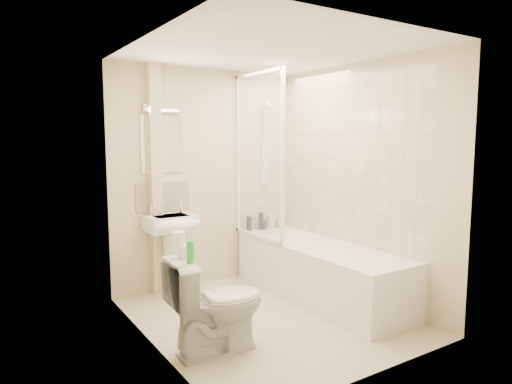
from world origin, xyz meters
TOP-DOWN VIEW (x-y plane):
  - floor at (0.00, 0.00)m, footprint 2.50×2.50m
  - wall_back at (0.00, 1.25)m, footprint 2.20×0.02m
  - wall_left at (-1.10, 0.00)m, footprint 0.02×2.50m
  - wall_right at (1.10, 0.00)m, footprint 0.02×2.50m
  - ceiling at (0.00, 0.00)m, footprint 2.20×2.50m
  - tile_back at (0.75, 1.24)m, footprint 0.70×0.01m
  - tile_right at (1.09, 0.16)m, footprint 0.01×2.10m
  - pipe_boxing at (-0.62, 1.19)m, footprint 0.12×0.12m
  - splashback at (-0.52, 1.24)m, footprint 0.60×0.02m
  - mirror at (-0.52, 1.24)m, footprint 0.46×0.01m
  - strip_light at (-0.52, 1.22)m, footprint 0.42×0.07m
  - bathtub at (0.75, 0.16)m, footprint 0.70×2.10m
  - shower_screen at (0.40, 0.80)m, footprint 0.04×0.92m
  - shower_fixture at (0.75, 1.19)m, footprint 0.10×0.16m
  - pedestal_sink at (-0.52, 1.01)m, footprint 0.50×0.47m
  - bottle_black_a at (0.51, 1.16)m, footprint 0.06×0.06m
  - bottle_black_b at (0.68, 1.16)m, footprint 0.06×0.06m
  - bottle_blue at (0.71, 1.16)m, footprint 0.05×0.05m
  - bottle_cream at (0.82, 1.16)m, footprint 0.07×0.07m
  - bottle_white_b at (0.85, 1.16)m, footprint 0.06×0.06m
  - bottle_green at (0.93, 1.16)m, footprint 0.07×0.07m
  - toilet at (-0.72, -0.34)m, footprint 0.51×0.79m
  - toilet_roll_lower at (-0.95, -0.28)m, footprint 0.12×0.12m
  - toilet_roll_upper at (-0.98, -0.24)m, footprint 0.10×0.10m
  - green_bottle at (-0.98, -0.44)m, footprint 0.05×0.05m

SIDE VIEW (x-z plane):
  - floor at x=0.00m, z-range 0.00..0.00m
  - bathtub at x=0.75m, z-range 0.01..0.56m
  - toilet at x=-0.72m, z-range 0.00..0.76m
  - bottle_green at x=0.93m, z-range 0.55..0.64m
  - bottle_blue at x=0.71m, z-range 0.55..0.66m
  - bottle_white_b at x=0.85m, z-range 0.55..0.71m
  - bottle_black_a at x=0.51m, z-range 0.55..0.72m
  - bottle_cream at x=0.82m, z-range 0.55..0.73m
  - bottle_black_b at x=0.68m, z-range 0.55..0.75m
  - pedestal_sink at x=-0.52m, z-range 0.20..1.16m
  - toilet_roll_lower at x=-0.95m, z-range 0.76..0.86m
  - green_bottle at x=-0.98m, z-range 0.76..0.92m
  - toilet_roll_upper at x=-0.98m, z-range 0.86..0.95m
  - splashback at x=-0.52m, z-range 0.88..1.18m
  - wall_back at x=0.00m, z-range 0.00..2.40m
  - wall_left at x=-1.10m, z-range 0.00..2.40m
  - wall_right at x=1.10m, z-range 0.00..2.40m
  - pipe_boxing at x=-0.62m, z-range 0.00..2.40m
  - tile_back at x=0.75m, z-range 0.55..2.30m
  - tile_right at x=1.09m, z-range 0.55..2.30m
  - shower_screen at x=0.40m, z-range 0.55..2.35m
  - shower_fixture at x=0.75m, z-range 1.05..2.04m
  - mirror at x=-0.52m, z-range 1.28..1.88m
  - strip_light at x=-0.52m, z-range 1.92..1.98m
  - ceiling at x=0.00m, z-range 2.39..2.41m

